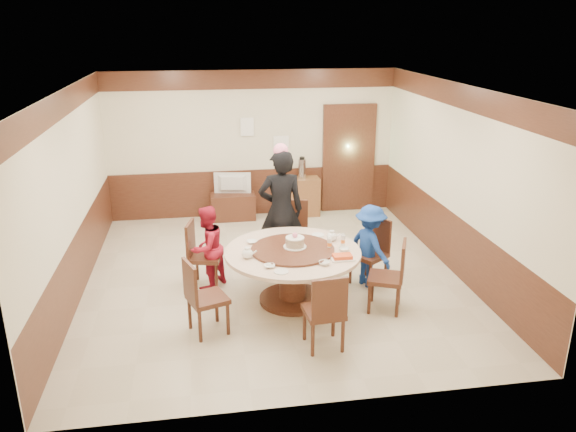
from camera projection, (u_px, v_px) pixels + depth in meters
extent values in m
plane|color=#C3B69C|center=(274.00, 277.00, 8.44)|extent=(6.00, 6.00, 0.00)
plane|color=silver|center=(272.00, 88.00, 7.52)|extent=(6.00, 6.00, 0.00)
cube|color=beige|center=(253.00, 144.00, 10.78)|extent=(5.50, 0.04, 2.80)
cube|color=beige|center=(316.00, 278.00, 5.18)|extent=(5.50, 0.04, 2.80)
cube|color=beige|center=(72.00, 197.00, 7.58)|extent=(0.04, 6.00, 2.80)
cube|color=beige|center=(455.00, 180.00, 8.39)|extent=(0.04, 6.00, 2.80)
cube|color=#462215|center=(274.00, 249.00, 8.29)|extent=(5.50, 6.00, 0.90)
cube|color=#462215|center=(272.00, 101.00, 7.58)|extent=(5.50, 6.00, 0.35)
cube|color=#462215|center=(349.00, 159.00, 11.13)|extent=(1.05, 0.08, 2.18)
cube|color=#8FDD95|center=(348.00, 159.00, 11.15)|extent=(0.88, 0.02, 2.05)
cylinder|color=#462215|center=(293.00, 299.00, 7.72)|extent=(0.91, 0.91, 0.06)
cylinder|color=#462215|center=(293.00, 277.00, 7.61)|extent=(0.37, 0.37, 0.65)
cylinder|color=beige|center=(293.00, 252.00, 7.49)|extent=(1.83, 1.83, 0.05)
cylinder|color=#462215|center=(293.00, 249.00, 7.48)|extent=(1.12, 1.12, 0.03)
cube|color=#462215|center=(369.00, 255.00, 8.10)|extent=(0.61, 0.61, 0.06)
cube|color=#462215|center=(379.00, 234.00, 8.15)|extent=(0.27, 0.37, 0.50)
cube|color=#462215|center=(368.00, 270.00, 8.18)|extent=(0.36, 0.36, 0.42)
cube|color=#462215|center=(295.00, 235.00, 8.84)|extent=(0.51, 0.51, 0.06)
cube|color=#462215|center=(295.00, 215.00, 8.95)|extent=(0.42, 0.11, 0.50)
cube|color=#462215|center=(294.00, 249.00, 8.92)|extent=(0.36, 0.36, 0.42)
cube|color=#462215|center=(206.00, 257.00, 8.03)|extent=(0.53, 0.53, 0.06)
cube|color=#462215|center=(190.00, 239.00, 7.96)|extent=(0.13, 0.42, 0.50)
cube|color=#462215|center=(207.00, 272.00, 8.11)|extent=(0.36, 0.36, 0.42)
cube|color=#462215|center=(208.00, 299.00, 6.83)|extent=(0.56, 0.56, 0.06)
cube|color=#462215|center=(190.00, 282.00, 6.64)|extent=(0.18, 0.41, 0.50)
cube|color=#462215|center=(209.00, 316.00, 6.90)|extent=(0.36, 0.36, 0.42)
cube|color=#462215|center=(324.00, 312.00, 6.52)|extent=(0.47, 0.47, 0.06)
cube|color=#462215|center=(330.00, 299.00, 6.24)|extent=(0.42, 0.07, 0.50)
cube|color=#462215|center=(323.00, 330.00, 6.60)|extent=(0.36, 0.36, 0.42)
cube|color=#462215|center=(385.00, 278.00, 7.37)|extent=(0.58, 0.58, 0.06)
cube|color=#462215|center=(403.00, 261.00, 7.23)|extent=(0.20, 0.40, 0.50)
cube|color=#462215|center=(384.00, 295.00, 7.45)|extent=(0.36, 0.36, 0.42)
imported|color=black|center=(281.00, 210.00, 8.47)|extent=(0.69, 0.46, 1.88)
imported|color=#AC172D|center=(207.00, 247.00, 7.95)|extent=(0.74, 0.75, 1.22)
imported|color=#173C94|center=(370.00, 246.00, 8.01)|extent=(0.72, 0.90, 1.21)
cylinder|color=white|center=(295.00, 247.00, 7.52)|extent=(0.31, 0.31, 0.01)
cylinder|color=tan|center=(295.00, 242.00, 7.50)|extent=(0.25, 0.25, 0.11)
cylinder|color=white|center=(295.00, 238.00, 7.48)|extent=(0.25, 0.25, 0.01)
sphere|color=pink|center=(295.00, 235.00, 7.46)|extent=(0.07, 0.07, 0.07)
ellipsoid|color=white|center=(247.00, 254.00, 7.23)|extent=(0.17, 0.15, 0.13)
ellipsoid|color=white|center=(332.00, 236.00, 7.80)|extent=(0.17, 0.15, 0.13)
imported|color=white|center=(252.00, 242.00, 7.73)|extent=(0.14, 0.14, 0.03)
imported|color=white|center=(324.00, 263.00, 7.04)|extent=(0.14, 0.14, 0.05)
imported|color=white|center=(269.00, 266.00, 6.97)|extent=(0.14, 0.14, 0.03)
imported|color=white|center=(344.00, 249.00, 7.46)|extent=(0.14, 0.14, 0.04)
cylinder|color=white|center=(281.00, 272.00, 6.84)|extent=(0.18, 0.18, 0.01)
cylinder|color=white|center=(318.00, 235.00, 8.01)|extent=(0.18, 0.18, 0.01)
cube|color=white|center=(342.00, 259.00, 7.21)|extent=(0.30, 0.20, 0.02)
cube|color=#E24819|center=(342.00, 256.00, 7.19)|extent=(0.24, 0.15, 0.04)
cylinder|color=white|center=(330.00, 244.00, 7.50)|extent=(0.06, 0.06, 0.16)
cylinder|color=white|center=(343.00, 240.00, 7.61)|extent=(0.06, 0.06, 0.16)
cube|color=#462215|center=(233.00, 206.00, 10.86)|extent=(0.85, 0.45, 0.50)
imported|color=gray|center=(232.00, 184.00, 10.71)|extent=(0.71, 0.20, 0.41)
cube|color=brown|center=(299.00, 197.00, 11.04)|extent=(0.80, 0.40, 0.75)
cylinder|color=silver|center=(302.00, 169.00, 10.86)|extent=(0.15, 0.15, 0.38)
cube|color=white|center=(247.00, 127.00, 10.61)|extent=(0.25, 0.00, 0.35)
cube|color=white|center=(281.00, 141.00, 10.80)|extent=(0.30, 0.00, 0.22)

